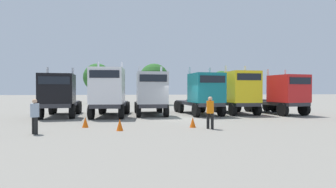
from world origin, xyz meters
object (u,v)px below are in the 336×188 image
(semi_truck_black, at_px, (59,95))
(traffic_cone_far, at_px, (85,122))
(semi_truck_silver, at_px, (151,94))
(semi_truck_red, at_px, (283,94))
(traffic_cone_mid, at_px, (193,122))
(visitor_in_hivis, at_px, (210,110))
(traffic_cone_near, at_px, (120,125))
(semi_truck_teal, at_px, (203,94))
(semi_truck_yellow, at_px, (239,92))
(semi_truck_white, at_px, (109,92))
(visitor_with_camera, at_px, (35,114))

(semi_truck_black, xyz_separation_m, traffic_cone_far, (3.00, -5.91, -1.46))
(semi_truck_silver, distance_m, traffic_cone_far, 7.68)
(semi_truck_red, xyz_separation_m, traffic_cone_mid, (-9.65, -6.40, -1.53))
(visitor_in_hivis, height_order, traffic_cone_near, visitor_in_hivis)
(semi_truck_red, bearing_deg, semi_truck_silver, -102.39)
(semi_truck_black, bearing_deg, traffic_cone_near, 28.91)
(semi_truck_teal, bearing_deg, semi_truck_red, 80.33)
(traffic_cone_far, bearing_deg, semi_truck_yellow, 27.37)
(semi_truck_white, height_order, semi_truck_red, semi_truck_white)
(visitor_in_hivis, bearing_deg, semi_truck_white, -87.36)
(traffic_cone_near, bearing_deg, semi_truck_white, 99.66)
(visitor_in_hivis, bearing_deg, traffic_cone_near, -39.85)
(visitor_in_hivis, xyz_separation_m, traffic_cone_far, (-6.93, 1.55, -0.74))
(semi_truck_red, bearing_deg, visitor_in_hivis, -60.38)
(semi_truck_teal, height_order, semi_truck_red, semi_truck_teal)
(visitor_with_camera, xyz_separation_m, traffic_cone_mid, (8.14, 1.13, -0.70))
(semi_truck_white, bearing_deg, visitor_in_hivis, 45.84)
(traffic_cone_mid, bearing_deg, traffic_cone_near, -171.42)
(semi_truck_teal, height_order, visitor_with_camera, semi_truck_teal)
(visitor_in_hivis, bearing_deg, semi_truck_black, -75.91)
(semi_truck_black, distance_m, visitor_in_hivis, 12.43)
(traffic_cone_far, bearing_deg, semi_truck_teal, 34.35)
(traffic_cone_mid, bearing_deg, traffic_cone_far, 172.02)
(semi_truck_silver, xyz_separation_m, semi_truck_yellow, (7.75, 0.01, 0.09))
(semi_truck_white, xyz_separation_m, semi_truck_red, (14.90, 0.27, -0.16))
(visitor_in_hivis, bearing_deg, semi_truck_silver, -109.91)
(traffic_cone_far, bearing_deg, semi_truck_white, 80.65)
(visitor_in_hivis, xyz_separation_m, traffic_cone_mid, (-0.82, 0.69, -0.74))
(semi_truck_silver, bearing_deg, semi_truck_white, -75.65)
(semi_truck_white, bearing_deg, semi_truck_black, -95.15)
(semi_truck_teal, height_order, traffic_cone_mid, semi_truck_teal)
(semi_truck_teal, height_order, traffic_cone_near, semi_truck_teal)
(visitor_in_hivis, bearing_deg, traffic_cone_mid, -79.13)
(visitor_in_hivis, distance_m, visitor_with_camera, 8.97)
(semi_truck_silver, bearing_deg, visitor_in_hivis, 18.10)
(traffic_cone_mid, bearing_deg, semi_truck_white, 130.57)
(semi_truck_white, bearing_deg, visitor_with_camera, -17.58)
(semi_truck_teal, distance_m, semi_truck_red, 7.16)
(semi_truck_teal, distance_m, semi_truck_yellow, 3.39)
(semi_truck_white, bearing_deg, traffic_cone_mid, 44.75)
(semi_truck_teal, relative_size, semi_truck_yellow, 1.09)
(semi_truck_black, distance_m, semi_truck_silver, 7.25)
(semi_truck_silver, xyz_separation_m, traffic_cone_mid, (1.87, -7.06, -1.56))
(semi_truck_silver, relative_size, semi_truck_yellow, 1.03)
(semi_truck_teal, relative_size, traffic_cone_near, 10.58)
(semi_truck_yellow, height_order, visitor_in_hivis, semi_truck_yellow)
(visitor_in_hivis, relative_size, traffic_cone_mid, 3.01)
(semi_truck_red, distance_m, traffic_cone_mid, 11.68)
(semi_truck_red, relative_size, traffic_cone_near, 9.93)
(semi_truck_teal, xyz_separation_m, semi_truck_yellow, (3.37, 0.32, 0.10))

